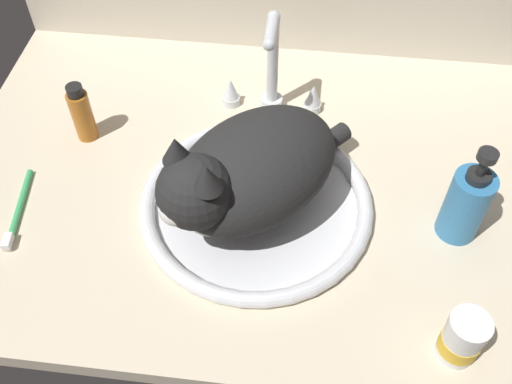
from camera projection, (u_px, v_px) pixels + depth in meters
The scene contains 8 objects.
countertop at pixel (267, 185), 97.82cm from camera, with size 105.54×70.04×3.00cm, color beige.
sink_basin at pixel (256, 204), 91.97cm from camera, with size 36.70×36.70×2.46cm.
faucet at pixel (272, 76), 101.32cm from camera, with size 18.10×10.09×20.16cm.
cat at pixel (245, 174), 84.20cm from camera, with size 31.98×32.76×18.23cm.
pill_bottle at pixel (462, 339), 74.54cm from camera, with size 5.37×5.37×8.37cm.
amber_bottle at pixel (82, 114), 98.96cm from camera, with size 3.61×3.61×11.20cm.
soap_pump_bottle at pixel (466, 204), 85.11cm from camera, with size 6.15×6.15×17.36cm.
toothbrush at pixel (18, 211), 91.67cm from camera, with size 3.30×15.78×1.70cm.
Camera 1 is at (5.58, -62.62, 76.47)cm, focal length 41.03 mm.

